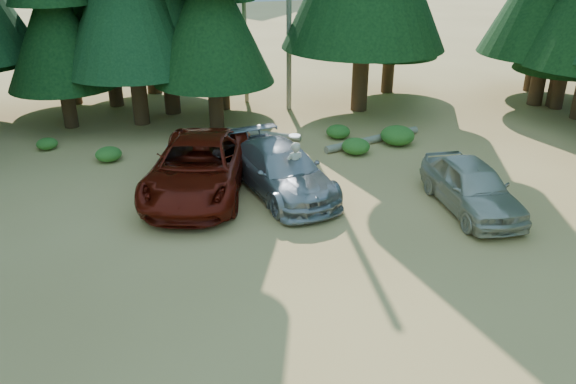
{
  "coord_description": "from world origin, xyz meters",
  "views": [
    {
      "loc": [
        -2.0,
        -12.05,
        7.78
      ],
      "look_at": [
        -0.53,
        2.08,
        1.25
      ],
      "focal_mm": 35.0,
      "sensor_mm": 36.0,
      "label": 1
    }
  ],
  "objects_px": {
    "frisbee_player": "(295,167)",
    "log_left": "(218,147)",
    "red_pickup": "(199,167)",
    "silver_minivan_center": "(282,170)",
    "silver_minivan_right": "(472,186)",
    "log_right": "(373,139)",
    "log_mid": "(263,134)"
  },
  "relations": [
    {
      "from": "frisbee_player",
      "to": "silver_minivan_center",
      "type": "bearing_deg",
      "value": -69.34
    },
    {
      "from": "log_mid",
      "to": "log_right",
      "type": "distance_m",
      "value": 4.58
    },
    {
      "from": "red_pickup",
      "to": "log_right",
      "type": "height_order",
      "value": "red_pickup"
    },
    {
      "from": "red_pickup",
      "to": "silver_minivan_right",
      "type": "xyz_separation_m",
      "value": [
        8.37,
        -2.18,
        -0.12
      ]
    },
    {
      "from": "red_pickup",
      "to": "log_mid",
      "type": "bearing_deg",
      "value": 73.57
    },
    {
      "from": "log_right",
      "to": "log_mid",
      "type": "bearing_deg",
      "value": 138.84
    },
    {
      "from": "frisbee_player",
      "to": "log_right",
      "type": "height_order",
      "value": "frisbee_player"
    },
    {
      "from": "frisbee_player",
      "to": "log_left",
      "type": "bearing_deg",
      "value": -81.93
    },
    {
      "from": "silver_minivan_center",
      "to": "log_left",
      "type": "bearing_deg",
      "value": 97.47
    },
    {
      "from": "log_mid",
      "to": "log_right",
      "type": "bearing_deg",
      "value": 9.93
    },
    {
      "from": "silver_minivan_center",
      "to": "log_right",
      "type": "bearing_deg",
      "value": 26.95
    },
    {
      "from": "frisbee_player",
      "to": "log_mid",
      "type": "xyz_separation_m",
      "value": [
        -0.63,
        6.02,
        -0.9
      ]
    },
    {
      "from": "red_pickup",
      "to": "silver_minivan_center",
      "type": "relative_size",
      "value": 1.19
    },
    {
      "from": "silver_minivan_center",
      "to": "frisbee_player",
      "type": "bearing_deg",
      "value": -68.43
    },
    {
      "from": "red_pickup",
      "to": "silver_minivan_center",
      "type": "height_order",
      "value": "red_pickup"
    },
    {
      "from": "red_pickup",
      "to": "frisbee_player",
      "type": "xyz_separation_m",
      "value": [
        3.07,
        -0.75,
        0.15
      ]
    },
    {
      "from": "silver_minivan_center",
      "to": "log_left",
      "type": "distance_m",
      "value": 4.76
    },
    {
      "from": "log_mid",
      "to": "red_pickup",
      "type": "bearing_deg",
      "value": -89.93
    },
    {
      "from": "log_mid",
      "to": "log_left",
      "type": "bearing_deg",
      "value": -118.75
    },
    {
      "from": "red_pickup",
      "to": "frisbee_player",
      "type": "height_order",
      "value": "frisbee_player"
    },
    {
      "from": "log_left",
      "to": "log_mid",
      "type": "distance_m",
      "value": 2.36
    },
    {
      "from": "frisbee_player",
      "to": "log_right",
      "type": "distance_m",
      "value": 6.22
    },
    {
      "from": "frisbee_player",
      "to": "log_right",
      "type": "bearing_deg",
      "value": -148.67
    },
    {
      "from": "red_pickup",
      "to": "log_right",
      "type": "relative_size",
      "value": 1.35
    },
    {
      "from": "frisbee_player",
      "to": "log_left",
      "type": "relative_size",
      "value": 0.48
    },
    {
      "from": "silver_minivan_right",
      "to": "log_right",
      "type": "relative_size",
      "value": 0.95
    },
    {
      "from": "silver_minivan_center",
      "to": "log_mid",
      "type": "height_order",
      "value": "silver_minivan_center"
    },
    {
      "from": "silver_minivan_center",
      "to": "log_mid",
      "type": "distance_m",
      "value": 5.64
    },
    {
      "from": "silver_minivan_center",
      "to": "silver_minivan_right",
      "type": "distance_m",
      "value": 5.98
    },
    {
      "from": "frisbee_player",
      "to": "silver_minivan_right",
      "type": "bearing_deg",
      "value": 144.33
    },
    {
      "from": "frisbee_player",
      "to": "log_mid",
      "type": "relative_size",
      "value": 0.59
    },
    {
      "from": "frisbee_player",
      "to": "log_right",
      "type": "relative_size",
      "value": 0.41
    }
  ]
}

